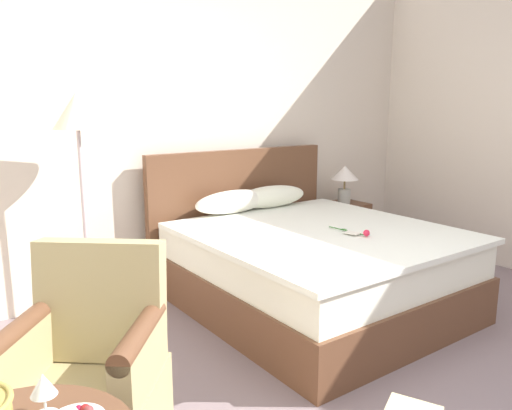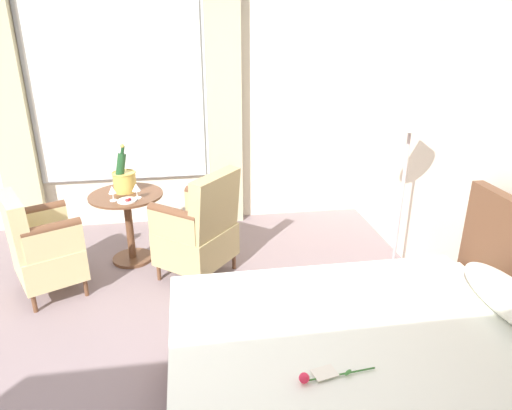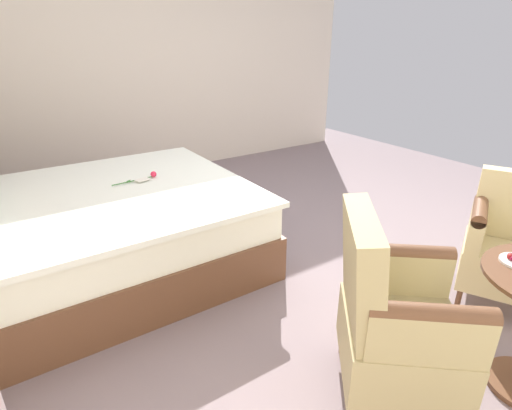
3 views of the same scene
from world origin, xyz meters
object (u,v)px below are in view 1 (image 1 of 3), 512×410
object	(u,v)px
bed	(309,263)
armchair_by_window	(89,378)
bedside_lamp	(345,177)
wine_glass_near_edge	(43,387)
floor_lamp_brass	(78,131)
nightstand	(343,229)

from	to	relation	value
bed	armchair_by_window	size ratio (longest dim) A/B	2.08
bed	bedside_lamp	bearing A→B (deg)	33.74
wine_glass_near_edge	bed	bearing A→B (deg)	31.42
bedside_lamp	floor_lamp_brass	xyz separation A→B (m)	(-2.69, -0.05, 0.56)
wine_glass_near_edge	armchair_by_window	distance (m)	0.68
floor_lamp_brass	nightstand	bearing A→B (deg)	1.16
bed	nightstand	size ratio (longest dim) A/B	3.71
bed	armchair_by_window	world-z (taller)	bed
bed	floor_lamp_brass	distance (m)	1.97
wine_glass_near_edge	armchair_by_window	world-z (taller)	armchair_by_window
floor_lamp_brass	armchair_by_window	size ratio (longest dim) A/B	1.66
nightstand	bedside_lamp	xyz separation A→B (m)	(-0.00, -0.00, 0.56)
bed	wine_glass_near_edge	world-z (taller)	bed
nightstand	bedside_lamp	bearing A→B (deg)	-180.00
nightstand	bedside_lamp	distance (m)	0.56
bedside_lamp	armchair_by_window	size ratio (longest dim) A/B	0.40
floor_lamp_brass	armchair_by_window	bearing A→B (deg)	-107.13
nightstand	armchair_by_window	xyz separation A→B (m)	(-3.18, -1.65, 0.17)
bed	floor_lamp_brass	world-z (taller)	floor_lamp_brass
nightstand	wine_glass_near_edge	xyz separation A→B (m)	(-3.46, -2.18, 0.49)
bed	floor_lamp_brass	bearing A→B (deg)	153.63
wine_glass_near_edge	armchair_by_window	size ratio (longest dim) A/B	0.14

